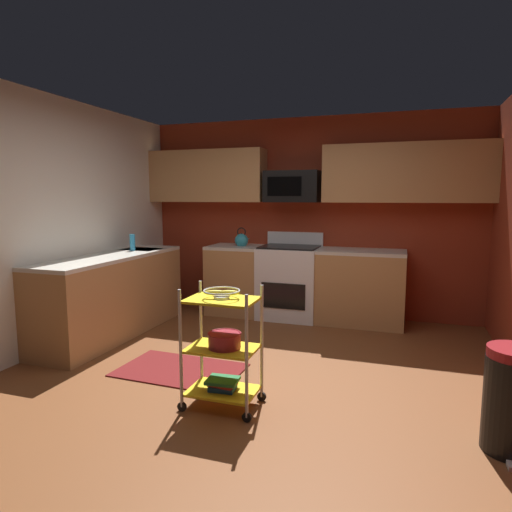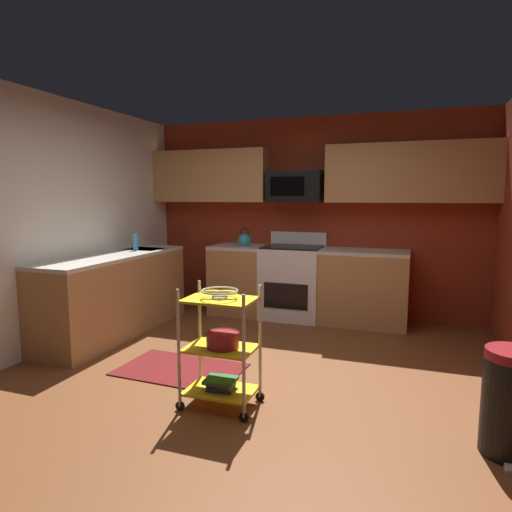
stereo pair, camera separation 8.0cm
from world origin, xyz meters
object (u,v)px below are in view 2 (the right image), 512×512
object	(u,v)px
book_stack	(221,383)
kettle	(245,240)
fruit_bowl	(220,292)
microwave	(296,187)
rolling_cart	(220,348)
trash_can	(512,403)
mixing_bowl_large	(223,340)
oven_range	(292,281)
dish_soap_bottle	(136,242)

from	to	relation	value
book_stack	kettle	world-z (taller)	kettle
fruit_bowl	kettle	xyz separation A→B (m)	(-0.81, 2.61, 0.12)
microwave	book_stack	xyz separation A→B (m)	(0.14, -2.72, -1.52)
microwave	rolling_cart	distance (m)	2.99
kettle	trash_can	bearing A→B (deg)	-43.50
fruit_bowl	mixing_bowl_large	world-z (taller)	fruit_bowl
oven_range	trash_can	size ratio (longest dim) A/B	1.67
trash_can	microwave	bearing A→B (deg)	127.45
microwave	book_stack	distance (m)	3.12
kettle	trash_can	world-z (taller)	kettle
mixing_bowl_large	kettle	bearing A→B (deg)	107.60
kettle	dish_soap_bottle	xyz separation A→B (m)	(-1.07, -0.93, 0.02)
mixing_bowl_large	book_stack	bearing A→B (deg)	-180.00
fruit_bowl	dish_soap_bottle	distance (m)	2.52
rolling_cart	trash_can	distance (m)	1.93
microwave	fruit_bowl	xyz separation A→B (m)	(0.14, -2.72, -0.82)
microwave	dish_soap_bottle	size ratio (longest dim) A/B	3.50
mixing_bowl_large	dish_soap_bottle	bearing A→B (deg)	138.52
trash_can	dish_soap_bottle	bearing A→B (deg)	156.39
rolling_cart	dish_soap_bottle	world-z (taller)	dish_soap_bottle
fruit_bowl	microwave	bearing A→B (deg)	93.04
oven_range	trash_can	distance (m)	3.32
dish_soap_bottle	trash_can	world-z (taller)	dish_soap_bottle
dish_soap_bottle	kettle	bearing A→B (deg)	41.21
mixing_bowl_large	trash_can	xyz separation A→B (m)	(1.91, 0.01, -0.19)
microwave	oven_range	bearing A→B (deg)	-89.74
book_stack	kettle	size ratio (longest dim) A/B	0.94
rolling_cart	fruit_bowl	bearing A→B (deg)	0.00
fruit_bowl	dish_soap_bottle	world-z (taller)	dish_soap_bottle
book_stack	dish_soap_bottle	distance (m)	2.65
oven_range	trash_can	xyz separation A→B (m)	(2.07, -2.60, -0.15)
rolling_cart	dish_soap_bottle	size ratio (longest dim) A/B	4.57
microwave	trash_can	xyz separation A→B (m)	(2.07, -2.70, -1.37)
book_stack	kettle	distance (m)	2.85
oven_range	mixing_bowl_large	bearing A→B (deg)	-86.43
oven_range	kettle	distance (m)	0.84
microwave	dish_soap_bottle	distance (m)	2.13
mixing_bowl_large	kettle	size ratio (longest dim) A/B	0.95
trash_can	rolling_cart	bearing A→B (deg)	-179.61
book_stack	dish_soap_bottle	bearing A→B (deg)	138.23
oven_range	book_stack	bearing A→B (deg)	-86.85
oven_range	kettle	xyz separation A→B (m)	(-0.66, -0.00, 0.52)
oven_range	book_stack	world-z (taller)	oven_range
rolling_cart	kettle	distance (m)	2.78
mixing_bowl_large	book_stack	size ratio (longest dim) A/B	1.02
mixing_bowl_large	book_stack	distance (m)	0.34
microwave	rolling_cart	bearing A→B (deg)	-86.96
kettle	dish_soap_bottle	world-z (taller)	kettle
fruit_bowl	mixing_bowl_large	size ratio (longest dim) A/B	1.08
microwave	book_stack	bearing A→B (deg)	-86.96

